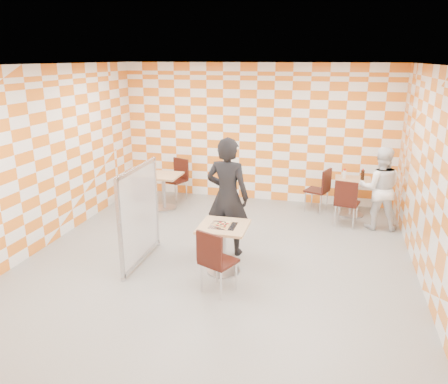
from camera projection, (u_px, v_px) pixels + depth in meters
name	position (u px, v px, depth m)	size (l,w,h in m)	color
room_shell	(223.00, 164.00, 6.83)	(7.00, 7.00, 7.00)	gray
main_table	(223.00, 240.00, 6.45)	(0.70, 0.70, 0.75)	tan
second_table	(352.00, 191.00, 8.82)	(0.70, 0.70, 0.75)	tan
empty_table	(164.00, 186.00, 9.20)	(0.70, 0.70, 0.75)	tan
chair_main_front	(214.00, 258.00, 5.82)	(0.56, 0.56, 0.92)	black
chair_second_front	(346.00, 200.00, 8.17)	(0.50, 0.51, 0.92)	black
chair_second_side	(321.00, 187.00, 8.98)	(0.55, 0.55, 0.92)	black
chair_empty_near	(144.00, 195.00, 8.47)	(0.50, 0.51, 0.92)	black
chair_empty_far	(178.00, 176.00, 9.83)	(0.55, 0.56, 0.92)	black
partition	(139.00, 215.00, 6.69)	(0.08, 1.38, 1.55)	white
man_dark	(227.00, 197.00, 6.99)	(0.70, 0.46, 1.93)	black
man_white	(380.00, 188.00, 8.07)	(0.76, 0.59, 1.56)	white
pizza_on_foil	(223.00, 225.00, 6.36)	(0.40, 0.40, 0.04)	silver
sport_bottle	(344.00, 174.00, 8.83)	(0.06, 0.06, 0.20)	white
soda_bottle	(363.00, 175.00, 8.71)	(0.07, 0.07, 0.23)	black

